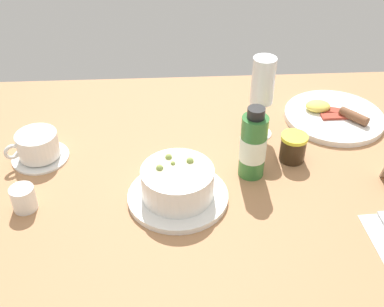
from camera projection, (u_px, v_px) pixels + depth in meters
The scene contains 8 objects.
ground_plane at pixel (203, 177), 101.72cm from camera, with size 110.00×84.00×3.00cm, color #A8754C.
porridge_bowl at pixel (178, 185), 91.84cm from camera, with size 19.60×19.60×8.00cm.
coffee_cup at pixel (38, 147), 102.61cm from camera, with size 12.49×12.19×6.28cm.
creamer_jug at pixel (23, 198), 90.47cm from camera, with size 4.80×5.35×5.46cm.
wine_glass at pixel (263, 85), 104.41cm from camera, with size 6.31×6.31×19.14cm.
jam_jar at pixel (293, 147), 102.32cm from camera, with size 5.69×5.69×6.16cm.
sauce_bottle_green at pixel (253, 146), 96.02cm from camera, with size 5.42×5.42×15.85cm.
breakfast_plate at pixel (333, 116), 116.43cm from camera, with size 23.79×23.79×3.70cm.
Camera 1 is at (-6.73, -78.10, 63.55)cm, focal length 44.96 mm.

